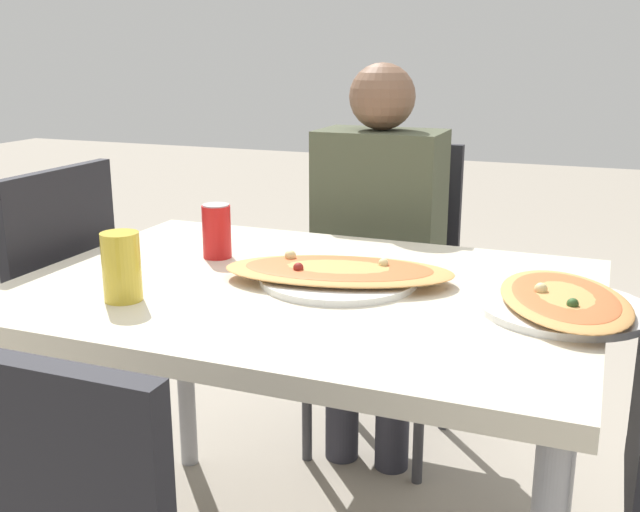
% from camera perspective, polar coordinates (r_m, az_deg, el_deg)
% --- Properties ---
extents(dining_table, '(1.17, 0.84, 0.73)m').
position_cam_1_polar(dining_table, '(1.56, -1.18, -4.76)').
color(dining_table, beige).
rests_on(dining_table, ground_plane).
extents(chair_far_seated, '(0.40, 0.40, 0.92)m').
position_cam_1_polar(chair_far_seated, '(2.30, 5.21, -1.94)').
color(chair_far_seated, black).
rests_on(chair_far_seated, ground_plane).
extents(chair_side_left, '(0.40, 0.40, 0.92)m').
position_cam_1_polar(chair_side_left, '(2.06, -20.88, -5.06)').
color(chair_side_left, black).
rests_on(chair_side_left, ground_plane).
extents(person_seated, '(0.35, 0.24, 1.16)m').
position_cam_1_polar(person_seated, '(2.14, 4.42, 1.35)').
color(person_seated, '#2D2D38').
rests_on(person_seated, ground_plane).
extents(pizza_main, '(0.52, 0.33, 0.05)m').
position_cam_1_polar(pizza_main, '(1.55, 1.40, -1.31)').
color(pizza_main, white).
rests_on(pizza_main, dining_table).
extents(soda_can, '(0.07, 0.07, 0.12)m').
position_cam_1_polar(soda_can, '(1.74, -7.88, 1.89)').
color(soda_can, red).
rests_on(soda_can, dining_table).
extents(drink_glass, '(0.07, 0.07, 0.13)m').
position_cam_1_polar(drink_glass, '(1.47, -14.88, -0.80)').
color(drink_glass, gold).
rests_on(drink_glass, dining_table).
extents(pizza_second, '(0.33, 0.42, 0.05)m').
position_cam_1_polar(pizza_second, '(1.45, 18.10, -3.36)').
color(pizza_second, white).
rests_on(pizza_second, dining_table).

